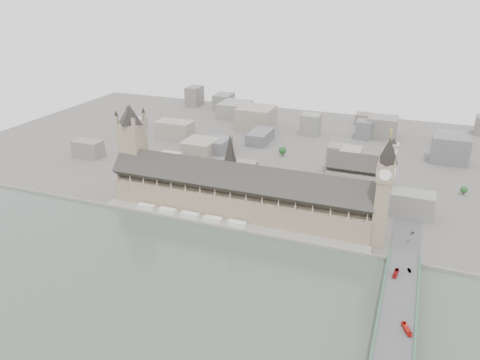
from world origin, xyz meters
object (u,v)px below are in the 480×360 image
(westminster_bridge, at_px, (398,311))
(car_approach, at_px, (412,233))
(palace_of_westminster, at_px, (237,193))
(red_bus_south, at_px, (407,329))
(red_bus_north, at_px, (396,273))
(elizabeth_tower, at_px, (384,185))
(victoria_tower, at_px, (133,146))
(car_silver, at_px, (409,270))
(westminster_abbey, at_px, (362,179))

(westminster_bridge, bearing_deg, car_approach, 87.84)
(palace_of_westminster, relative_size, red_bus_south, 21.64)
(red_bus_north, distance_m, car_approach, 71.86)
(palace_of_westminster, bearing_deg, elizabeth_tower, -4.85)
(palace_of_westminster, bearing_deg, victoria_tower, 177.04)
(victoria_tower, bearing_deg, car_silver, -13.15)
(victoria_tower, bearing_deg, westminster_bridge, -21.78)
(car_silver, xyz_separation_m, car_approach, (-0.68, 62.15, 0.01))
(westminster_abbey, distance_m, car_approach, 93.60)
(palace_of_westminster, distance_m, westminster_abbey, 134.09)
(victoria_tower, relative_size, red_bus_south, 8.17)
(westminster_bridge, relative_size, red_bus_north, 27.18)
(westminster_abbey, bearing_deg, westminster_bridge, -74.36)
(red_bus_north, height_order, car_silver, red_bus_north)
(westminster_bridge, bearing_deg, red_bus_south, -75.71)
(victoria_tower, bearing_deg, red_bus_north, -15.34)
(red_bus_south, bearing_deg, car_silver, 67.84)
(elizabeth_tower, relative_size, westminster_bridge, 0.33)
(westminster_abbey, bearing_deg, car_approach, -53.42)
(red_bus_north, bearing_deg, car_approach, 90.17)
(car_approach, bearing_deg, elizabeth_tower, -133.86)
(westminster_abbey, xyz_separation_m, red_bus_south, (57.54, -207.86, -13.13))
(red_bus_north, relative_size, car_approach, 2.10)
(red_bus_south, bearing_deg, elizabeth_tower, 80.62)
(westminster_abbey, distance_m, red_bus_north, 153.42)
(elizabeth_tower, height_order, car_silver, elizabeth_tower)
(victoria_tower, distance_m, westminster_bridge, 309.91)
(victoria_tower, relative_size, red_bus_north, 8.36)
(westminster_abbey, bearing_deg, victoria_tower, -163.50)
(victoria_tower, bearing_deg, red_bus_south, -25.55)
(westminster_bridge, relative_size, car_approach, 57.06)
(victoria_tower, xyz_separation_m, red_bus_north, (279.34, -76.64, -43.29))
(victoria_tower, height_order, car_silver, victoria_tower)
(red_bus_north, bearing_deg, elizabeth_tower, 115.40)
(red_bus_south, relative_size, car_approach, 2.15)
(elizabeth_tower, bearing_deg, victoria_tower, 176.04)
(westminster_abbey, relative_size, car_silver, 13.71)
(elizabeth_tower, distance_m, westminster_bridge, 111.81)
(palace_of_westminster, height_order, car_approach, palace_of_westminster)
(red_bus_north, height_order, car_approach, red_bus_north)
(elizabeth_tower, relative_size, red_bus_north, 8.99)
(westminster_bridge, xyz_separation_m, red_bus_north, (-4.66, 36.86, 6.79))
(red_bus_south, xyz_separation_m, car_approach, (-2.38, 133.54, -0.88))
(victoria_tower, distance_m, red_bus_north, 292.88)
(victoria_tower, xyz_separation_m, westminster_bridge, (284.00, -113.50, -50.08))
(elizabeth_tower, relative_size, victoria_tower, 1.07)
(palace_of_westminster, bearing_deg, red_bus_north, -24.09)
(red_bus_south, bearing_deg, victoria_tower, 130.92)
(westminster_bridge, distance_m, westminster_abbey, 190.56)
(westminster_bridge, relative_size, car_silver, 65.54)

